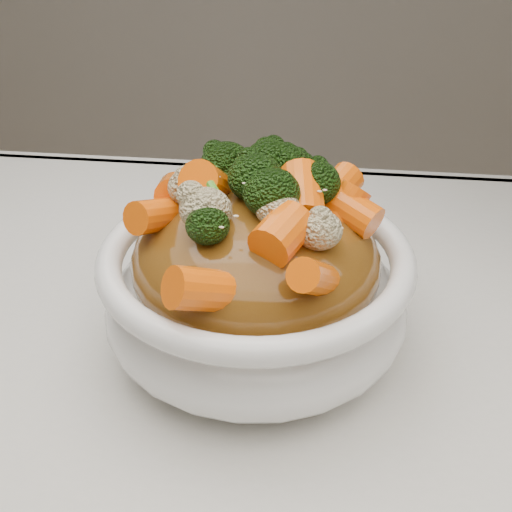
# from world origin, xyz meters

# --- Properties ---
(tablecloth) EXTENTS (1.20, 0.80, 0.04)m
(tablecloth) POSITION_xyz_m (0.00, 0.00, 0.73)
(tablecloth) COLOR silver
(tablecloth) RESTS_ON dining_table
(bowl) EXTENTS (0.29, 0.29, 0.09)m
(bowl) POSITION_xyz_m (0.01, 0.05, 0.80)
(bowl) COLOR white
(bowl) RESTS_ON tablecloth
(sauce_base) EXTENTS (0.23, 0.23, 0.10)m
(sauce_base) POSITION_xyz_m (0.01, 0.05, 0.83)
(sauce_base) COLOR brown
(sauce_base) RESTS_ON bowl
(carrots) EXTENTS (0.23, 0.23, 0.06)m
(carrots) POSITION_xyz_m (0.01, 0.05, 0.90)
(carrots) COLOR #FF6408
(carrots) RESTS_ON sauce_base
(broccoli) EXTENTS (0.23, 0.23, 0.05)m
(broccoli) POSITION_xyz_m (0.01, 0.05, 0.90)
(broccoli) COLOR black
(broccoli) RESTS_ON sauce_base
(cauliflower) EXTENTS (0.23, 0.23, 0.04)m
(cauliflower) POSITION_xyz_m (0.01, 0.05, 0.89)
(cauliflower) COLOR beige
(cauliflower) RESTS_ON sauce_base
(scallions) EXTENTS (0.17, 0.17, 0.02)m
(scallions) POSITION_xyz_m (0.01, 0.05, 0.90)
(scallions) COLOR #418B20
(scallions) RESTS_ON sauce_base
(sesame_seeds) EXTENTS (0.21, 0.21, 0.01)m
(sesame_seeds) POSITION_xyz_m (0.01, 0.05, 0.90)
(sesame_seeds) COLOR beige
(sesame_seeds) RESTS_ON sauce_base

